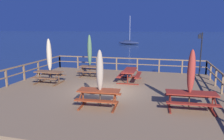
# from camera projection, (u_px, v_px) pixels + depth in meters

# --- Properties ---
(ground_plane) EXTENTS (600.00, 600.00, 0.00)m
(ground_plane) POSITION_uv_depth(u_px,v_px,m) (108.00, 104.00, 12.37)
(ground_plane) COLOR navy
(wooden_deck) EXTENTS (12.58, 12.02, 0.85)m
(wooden_deck) POSITION_uv_depth(u_px,v_px,m) (108.00, 97.00, 12.28)
(wooden_deck) COLOR #846647
(wooden_deck) RESTS_ON ground
(railing_waterside_far) EXTENTS (12.38, 0.10, 1.09)m
(railing_waterside_far) POSITION_uv_depth(u_px,v_px,m) (127.00, 62.00, 17.63)
(railing_waterside_far) COLOR brown
(railing_waterside_far) RESTS_ON wooden_deck
(railing_side_left) EXTENTS (0.10, 11.82, 1.09)m
(railing_side_left) POSITION_uv_depth(u_px,v_px,m) (15.00, 72.00, 13.56)
(railing_side_left) COLOR brown
(railing_side_left) RESTS_ON wooden_deck
(picnic_table_front_left) EXTENTS (1.95, 1.52, 0.78)m
(picnic_table_front_left) POSITION_uv_depth(u_px,v_px,m) (99.00, 94.00, 9.57)
(picnic_table_front_left) COLOR #993819
(picnic_table_front_left) RESTS_ON wooden_deck
(picnic_table_mid_left) EXTENTS (1.78, 1.43, 0.78)m
(picnic_table_mid_left) POSITION_uv_depth(u_px,v_px,m) (49.00, 75.00, 13.68)
(picnic_table_mid_left) COLOR brown
(picnic_table_mid_left) RESTS_ON wooden_deck
(picnic_table_back_right) EXTENTS (1.65, 1.42, 0.78)m
(picnic_table_back_right) POSITION_uv_depth(u_px,v_px,m) (91.00, 69.00, 15.56)
(picnic_table_back_right) COLOR brown
(picnic_table_back_right) RESTS_ON wooden_deck
(picnic_table_mid_right) EXTENTS (2.20, 1.52, 0.78)m
(picnic_table_mid_right) POSITION_uv_depth(u_px,v_px,m) (191.00, 97.00, 9.18)
(picnic_table_mid_right) COLOR maroon
(picnic_table_mid_right) RESTS_ON wooden_deck
(picnic_table_mid_centre) EXTENTS (1.46, 2.22, 0.78)m
(picnic_table_mid_centre) POSITION_uv_depth(u_px,v_px,m) (130.00, 73.00, 14.19)
(picnic_table_mid_centre) COLOR maroon
(picnic_table_mid_centre) RESTS_ON wooden_deck
(patio_umbrella_tall_mid_right) EXTENTS (0.32, 0.32, 2.57)m
(patio_umbrella_tall_mid_right) POSITION_uv_depth(u_px,v_px,m) (100.00, 71.00, 9.35)
(patio_umbrella_tall_mid_right) COLOR #4C3828
(patio_umbrella_tall_mid_right) RESTS_ON wooden_deck
(patio_umbrella_tall_front) EXTENTS (0.32, 0.32, 2.85)m
(patio_umbrella_tall_front) POSITION_uv_depth(u_px,v_px,m) (49.00, 55.00, 13.47)
(patio_umbrella_tall_front) COLOR #4C3828
(patio_umbrella_tall_front) RESTS_ON wooden_deck
(patio_umbrella_tall_back_right) EXTENTS (0.32, 0.32, 3.04)m
(patio_umbrella_tall_back_right) POSITION_uv_depth(u_px,v_px,m) (90.00, 50.00, 15.31)
(patio_umbrella_tall_back_right) COLOR #4C3828
(patio_umbrella_tall_back_right) RESTS_ON wooden_deck
(patio_umbrella_tall_back_left) EXTENTS (0.32, 0.32, 2.62)m
(patio_umbrella_tall_back_left) POSITION_uv_depth(u_px,v_px,m) (191.00, 72.00, 8.99)
(patio_umbrella_tall_back_left) COLOR #4C3828
(patio_umbrella_tall_back_left) RESTS_ON wooden_deck
(lamp_post_hooked) EXTENTS (0.39, 0.64, 3.20)m
(lamp_post_hooked) POSITION_uv_depth(u_px,v_px,m) (200.00, 48.00, 15.33)
(lamp_post_hooked) COLOR black
(lamp_post_hooked) RESTS_ON wooden_deck
(sailboat_distant) EXTENTS (6.23, 3.04, 7.72)m
(sailboat_distant) POSITION_uv_depth(u_px,v_px,m) (129.00, 43.00, 58.76)
(sailboat_distant) COLOR navy
(sailboat_distant) RESTS_ON ground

